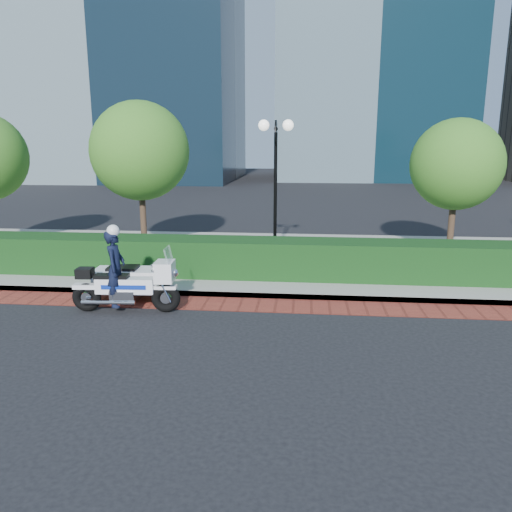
# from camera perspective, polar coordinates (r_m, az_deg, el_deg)

# --- Properties ---
(ground) EXTENTS (120.00, 120.00, 0.00)m
(ground) POSITION_cam_1_polar(r_m,az_deg,el_deg) (10.47, -5.16, -8.10)
(ground) COLOR black
(ground) RESTS_ON ground
(brick_strip) EXTENTS (60.00, 1.00, 0.01)m
(brick_strip) POSITION_cam_1_polar(r_m,az_deg,el_deg) (11.86, -3.81, -5.48)
(brick_strip) COLOR maroon
(brick_strip) RESTS_ON ground
(sidewalk) EXTENTS (60.00, 8.00, 0.15)m
(sidewalk) POSITION_cam_1_polar(r_m,az_deg,el_deg) (16.13, -1.22, -0.19)
(sidewalk) COLOR gray
(sidewalk) RESTS_ON ground
(hedge_main) EXTENTS (18.00, 1.20, 1.00)m
(hedge_main) POSITION_cam_1_polar(r_m,az_deg,el_deg) (13.68, -2.43, -0.14)
(hedge_main) COLOR black
(hedge_main) RESTS_ON sidewalk
(lamppost) EXTENTS (1.02, 0.70, 4.21)m
(lamppost) POSITION_cam_1_polar(r_m,az_deg,el_deg) (14.84, 2.25, 9.91)
(lamppost) COLOR black
(lamppost) RESTS_ON sidewalk
(tree_b) EXTENTS (3.20, 3.20, 4.89)m
(tree_b) POSITION_cam_1_polar(r_m,az_deg,el_deg) (16.97, -13.14, 11.59)
(tree_b) COLOR #332319
(tree_b) RESTS_ON sidewalk
(tree_c) EXTENTS (2.80, 2.80, 4.30)m
(tree_c) POSITION_cam_1_polar(r_m,az_deg,el_deg) (16.75, 21.95, 9.66)
(tree_c) COLOR #332319
(tree_c) RESTS_ON sidewalk
(police_motorcycle) EXTENTS (2.46, 1.74, 1.99)m
(police_motorcycle) POSITION_cam_1_polar(r_m,az_deg,el_deg) (11.86, -14.71, -2.48)
(police_motorcycle) COLOR black
(police_motorcycle) RESTS_ON ground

